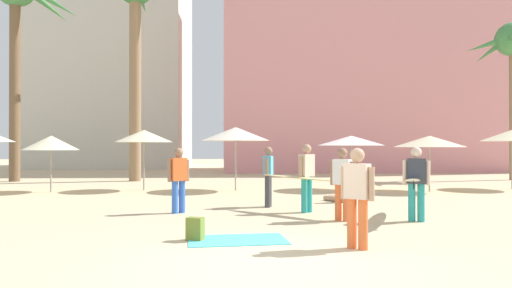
{
  "coord_description": "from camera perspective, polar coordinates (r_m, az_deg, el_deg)",
  "views": [
    {
      "loc": [
        -0.45,
        -6.97,
        1.69
      ],
      "look_at": [
        0.1,
        7.52,
        1.79
      ],
      "focal_mm": 33.31,
      "sensor_mm": 36.0,
      "label": 1
    }
  ],
  "objects": [
    {
      "name": "beach_towel",
      "position": [
        8.79,
        -2.26,
        -11.43
      ],
      "size": [
        1.88,
        1.28,
        0.01
      ],
      "primitive_type": "cube",
      "rotation": [
        0.0,
        0.0,
        0.12
      ],
      "color": "#4CC6D6",
      "rests_on": "ground"
    },
    {
      "name": "cafe_umbrella_6",
      "position": [
        19.41,
        -23.4,
        0.13
      ],
      "size": [
        2.05,
        2.05,
        2.12
      ],
      "color": "gray",
      "rests_on": "ground"
    },
    {
      "name": "palm_tree_far_left",
      "position": [
        25.29,
        -14.3,
        15.26
      ],
      "size": [
        5.45,
        5.44,
        10.81
      ],
      "color": "#896B4C",
      "rests_on": "ground"
    },
    {
      "name": "person_far_right",
      "position": [
        11.52,
        18.48,
        -4.21
      ],
      "size": [
        1.29,
        2.94,
        1.69
      ],
      "rotation": [
        0.0,
        0.0,
        1.23
      ],
      "color": "teal",
      "rests_on": "ground"
    },
    {
      "name": "person_far_left",
      "position": [
        12.24,
        6.2,
        -3.88
      ],
      "size": [
        2.42,
        2.43,
        1.77
      ],
      "rotation": [
        0.0,
        0.0,
        2.32
      ],
      "color": "teal",
      "rests_on": "ground"
    },
    {
      "name": "hotel_pink",
      "position": [
        36.38,
        13.43,
        9.04
      ],
      "size": [
        21.15,
        8.93,
        15.26
      ],
      "primitive_type": "cube",
      "color": "pink",
      "rests_on": "ground"
    },
    {
      "name": "cafe_umbrella_0",
      "position": [
        19.06,
        11.35,
        0.4
      ],
      "size": [
        2.64,
        2.64,
        2.14
      ],
      "color": "gray",
      "rests_on": "ground"
    },
    {
      "name": "cafe_umbrella_2",
      "position": [
        19.01,
        -13.31,
        0.93
      ],
      "size": [
        2.24,
        2.24,
        2.36
      ],
      "color": "gray",
      "rests_on": "ground"
    },
    {
      "name": "person_mid_right",
      "position": [
        11.07,
        10.33,
        -4.38
      ],
      "size": [
        0.54,
        0.44,
        1.67
      ],
      "rotation": [
        0.0,
        0.0,
        4.07
      ],
      "color": "orange",
      "rests_on": "ground"
    },
    {
      "name": "cafe_umbrella_4",
      "position": [
        18.41,
        -2.46,
        1.22
      ],
      "size": [
        2.66,
        2.66,
        2.47
      ],
      "color": "gray",
      "rests_on": "ground"
    },
    {
      "name": "person_near_right",
      "position": [
        13.42,
        1.48,
        -3.61
      ],
      "size": [
        0.31,
        0.61,
        1.7
      ],
      "rotation": [
        0.0,
        0.0,
        6.03
      ],
      "color": "#3D3D42",
      "rests_on": "ground"
    },
    {
      "name": "person_mid_left",
      "position": [
        8.1,
        12.07,
        -5.85
      ],
      "size": [
        0.53,
        0.46,
        1.68
      ],
      "rotation": [
        0.0,
        0.0,
        4.03
      ],
      "color": "orange",
      "rests_on": "ground"
    },
    {
      "name": "person_mid_center",
      "position": [
        12.34,
        -9.29,
        -3.97
      ],
      "size": [
        0.56,
        0.41,
        1.67
      ],
      "rotation": [
        0.0,
        0.0,
        2.15
      ],
      "color": "blue",
      "rests_on": "ground"
    },
    {
      "name": "backpack",
      "position": [
        8.79,
        -7.28,
        -10.13
      ],
      "size": [
        0.35,
        0.32,
        0.42
      ],
      "rotation": [
        0.0,
        0.0,
        1.19
      ],
      "color": "olive",
      "rests_on": "ground"
    },
    {
      "name": "cafe_umbrella_7",
      "position": [
        19.2,
        20.1,
        0.29
      ],
      "size": [
        2.68,
        2.68,
        2.12
      ],
      "color": "gray",
      "rests_on": "ground"
    },
    {
      "name": "cafe_umbrella_1",
      "position": [
        21.57,
        28.39,
        0.9
      ],
      "size": [
        2.41,
        2.41,
        2.38
      ],
      "color": "gray",
      "rests_on": "ground"
    },
    {
      "name": "ground",
      "position": [
        7.19,
        1.56,
        -14.0
      ],
      "size": [
        120.0,
        120.0,
        0.0
      ],
      "primitive_type": "plane",
      "color": "#C6B28C"
    },
    {
      "name": "palm_tree_center",
      "position": [
        27.12,
        -26.98,
        14.73
      ],
      "size": [
        6.33,
        6.08,
        10.71
      ],
      "color": "brown",
      "rests_on": "ground"
    },
    {
      "name": "person_near_left",
      "position": [
        14.91,
        10.28,
        -5.58
      ],
      "size": [
        0.82,
        0.95,
        0.95
      ],
      "rotation": [
        0.0,
        0.0,
        2.17
      ],
      "color": "tan",
      "rests_on": "ground"
    }
  ]
}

